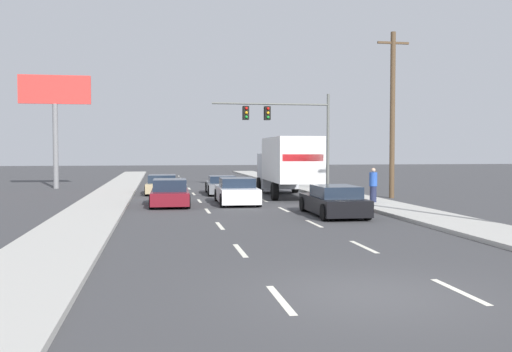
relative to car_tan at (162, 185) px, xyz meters
The scene contains 14 objects.
ground_plane 3.62m from the car_tan, ahead, with size 140.00×140.00×0.00m, color #3D3D3F.
sidewalk_right 11.41m from the car_tan, 28.00° to the right, with size 2.49×80.00×0.14m, color #B2AFA8.
sidewalk_left 6.12m from the car_tan, 118.72° to the right, with size 2.49×80.00×0.14m, color #B2AFA8.
lane_markings 4.63m from the car_tan, 39.15° to the right, with size 3.54×57.00×0.01m.
car_tan is the anchor object (origin of this frame).
car_maroon 7.73m from the car_tan, 87.83° to the right, with size 1.91×4.28×1.27m.
car_gray 3.64m from the car_tan, 13.59° to the right, with size 1.97×4.46×1.12m.
car_white 8.14m from the car_tan, 63.96° to the right, with size 2.04×4.54×1.29m.
box_truck 7.96m from the car_tan, 26.85° to the right, with size 2.71×8.31×3.36m.
car_black 14.70m from the car_tan, 62.72° to the right, with size 1.96×4.53×1.23m.
traffic_signal_mast 10.18m from the car_tan, 26.58° to the left, with size 8.40×0.69×6.67m.
utility_pole_mid 14.23m from the car_tan, 22.81° to the right, with size 1.80×0.28×9.15m.
roadside_billboard 10.86m from the car_tan, 139.53° to the left, with size 4.82×0.36×7.84m.
pedestrian_near_corner 13.46m from the car_tan, 42.00° to the right, with size 0.38×0.38×1.65m.
Camera 1 is at (-3.80, -9.73, 2.61)m, focal length 39.95 mm.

